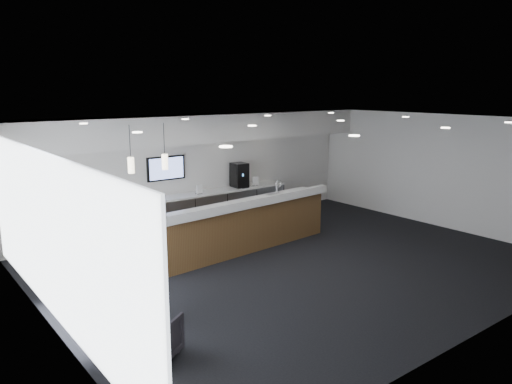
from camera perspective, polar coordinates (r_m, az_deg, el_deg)
ground at (r=10.78m, az=4.71°, el=-8.08°), size 10.00×10.00×0.00m
ceiling at (r=10.16m, az=5.00°, el=8.04°), size 10.00×8.00×0.02m
back_wall at (r=13.54m, az=-6.66°, el=2.55°), size 10.00×0.02×3.00m
left_wall at (r=7.99m, az=-22.75°, el=-4.83°), size 0.02×8.00×3.00m
right_wall at (r=14.19m, az=19.94°, el=2.34°), size 0.02×8.00×3.00m
soffit_bulkhead at (r=13.02m, az=-5.75°, el=7.30°), size 10.00×0.90×0.70m
alcove_panel at (r=13.49m, az=-6.60°, el=2.95°), size 9.80×0.06×1.40m
window_blinds_wall at (r=8.00m, az=-22.48°, el=-4.79°), size 0.04×7.36×2.55m
back_credenza at (r=13.44m, az=-5.76°, el=-1.95°), size 5.06×0.66×0.95m
wall_tv at (r=12.95m, az=-10.25°, el=2.69°), size 1.05×0.08×0.62m
pendant_left at (r=9.50m, az=-9.17°, el=3.12°), size 0.12×0.12×0.30m
pendant_right at (r=9.19m, az=-13.00°, el=2.67°), size 0.12×0.12×0.30m
ceiling_can_lights at (r=10.17m, az=5.00°, el=7.87°), size 7.00×5.00×0.02m
service_counter at (r=11.44m, az=-1.40°, el=-3.83°), size 4.80×1.18×1.49m
coffee_machine at (r=13.87m, az=-1.91°, el=1.95°), size 0.41×0.53×0.68m
info_sign_left at (r=13.06m, az=-6.49°, el=0.30°), size 0.18×0.02×0.25m
info_sign_right at (r=14.10m, az=-0.06°, el=1.26°), size 0.19×0.04×0.26m
armchair at (r=7.25m, az=-11.84°, el=-16.00°), size 0.94×0.93×0.62m
lounge_guest at (r=8.01m, az=-13.21°, el=-9.23°), size 0.53×0.68×1.66m
cup_0 at (r=14.10m, az=-0.14°, el=0.95°), size 0.11×0.11×0.10m
cup_1 at (r=14.02m, az=-0.60°, el=0.88°), size 0.15×0.15×0.10m
cup_2 at (r=13.94m, az=-1.06°, el=0.82°), size 0.14×0.14×0.10m
cup_3 at (r=13.86m, az=-1.52°, el=0.75°), size 0.14×0.14×0.10m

